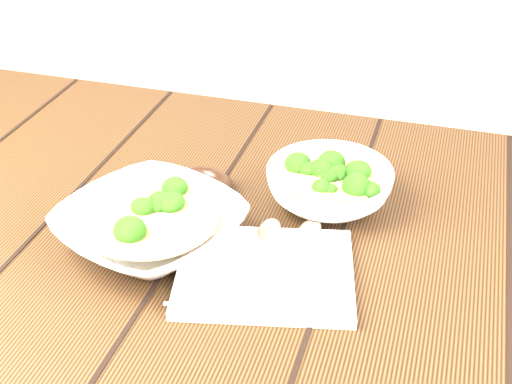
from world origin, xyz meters
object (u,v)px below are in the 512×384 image
(soup_bowl_front, at_px, (150,226))
(trivet, at_px, (199,187))
(soup_bowl_back, at_px, (329,185))
(napkin, at_px, (265,273))
(table, at_px, (211,293))

(soup_bowl_front, xyz_separation_m, trivet, (0.02, 0.13, -0.02))
(soup_bowl_back, relative_size, napkin, 1.05)
(soup_bowl_back, bearing_deg, napkin, -102.43)
(soup_bowl_back, height_order, napkin, soup_bowl_back)
(soup_bowl_front, distance_m, napkin, 0.17)
(soup_bowl_back, height_order, trivet, soup_bowl_back)
(napkin, bearing_deg, trivet, 120.34)
(soup_bowl_front, distance_m, soup_bowl_back, 0.26)
(soup_bowl_back, xyz_separation_m, trivet, (-0.19, -0.03, -0.02))
(soup_bowl_front, bearing_deg, soup_bowl_back, 39.17)
(soup_bowl_back, distance_m, trivet, 0.19)
(soup_bowl_front, xyz_separation_m, napkin, (0.16, -0.02, -0.02))
(soup_bowl_front, bearing_deg, napkin, -7.10)
(trivet, bearing_deg, soup_bowl_back, 9.58)
(table, bearing_deg, napkin, -37.59)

